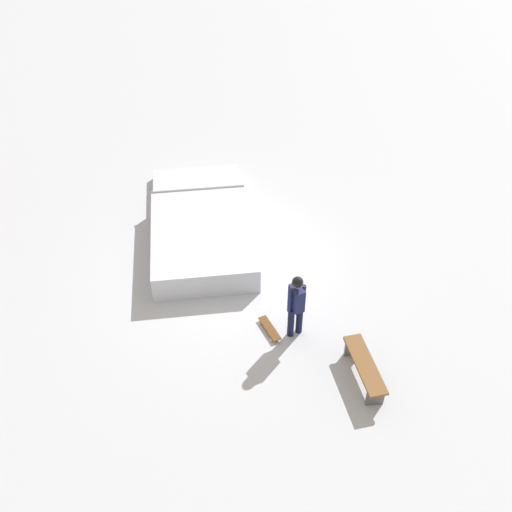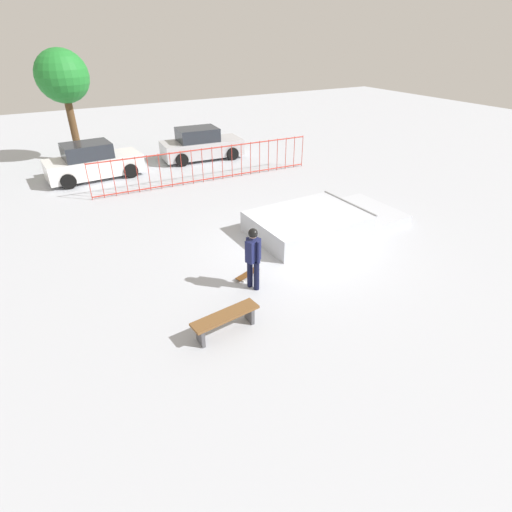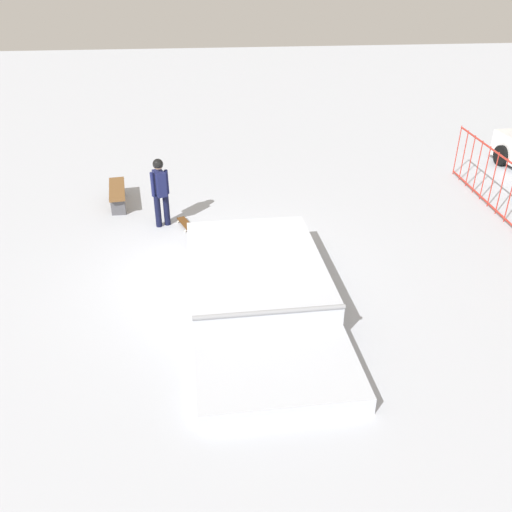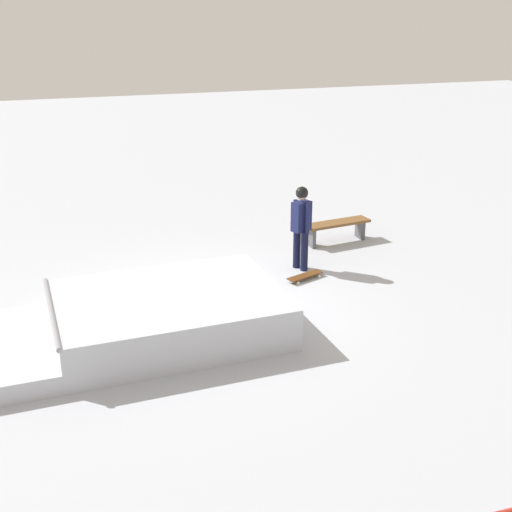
% 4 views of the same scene
% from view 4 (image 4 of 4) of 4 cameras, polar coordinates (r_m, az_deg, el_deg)
% --- Properties ---
extents(ground_plane, '(60.00, 60.00, 0.00)m').
position_cam_4_polar(ground_plane, '(11.95, -4.43, -4.45)').
color(ground_plane, '#B2B7C1').
extents(skate_ramp, '(5.48, 2.77, 0.74)m').
position_cam_4_polar(skate_ramp, '(10.90, -9.92, -5.48)').
color(skate_ramp, silver).
rests_on(skate_ramp, ground).
extents(skater, '(0.43, 0.42, 1.73)m').
position_cam_4_polar(skater, '(13.34, 3.88, 2.94)').
color(skater, black).
rests_on(skater, ground).
extents(skateboard, '(0.82, 0.47, 0.09)m').
position_cam_4_polar(skateboard, '(13.13, 4.20, -1.69)').
color(skateboard, '#593314').
rests_on(skateboard, ground).
extents(park_bench, '(1.64, 0.60, 0.48)m').
position_cam_4_polar(park_bench, '(15.17, 6.87, 2.47)').
color(park_bench, brown).
rests_on(park_bench, ground).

